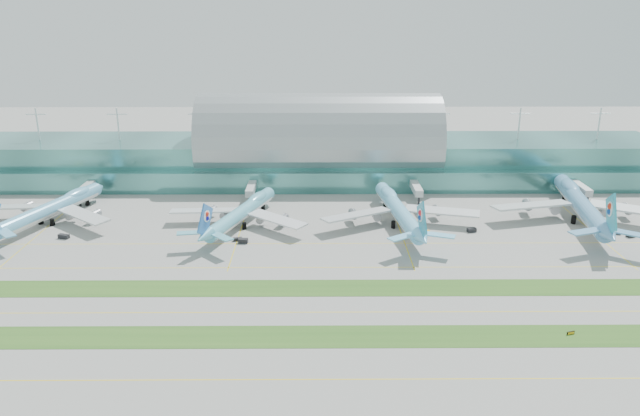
{
  "coord_description": "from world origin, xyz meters",
  "views": [
    {
      "loc": [
        -1.49,
        -177.31,
        87.32
      ],
      "look_at": [
        0.0,
        55.0,
        9.0
      ],
      "focal_mm": 35.0,
      "sensor_mm": 36.0,
      "label": 1
    }
  ],
  "objects_px": {
    "terminal": "(319,151)",
    "airliner_b": "(242,212)",
    "taxiway_sign_east": "(571,333)",
    "airliner_d": "(581,203)",
    "airliner_a": "(52,208)",
    "airliner_c": "(398,209)"
  },
  "relations": [
    {
      "from": "terminal",
      "to": "airliner_b",
      "type": "relative_size",
      "value": 5.17
    },
    {
      "from": "airliner_d",
      "to": "airliner_a",
      "type": "bearing_deg",
      "value": -171.74
    },
    {
      "from": "airliner_b",
      "to": "airliner_a",
      "type": "bearing_deg",
      "value": -164.56
    },
    {
      "from": "terminal",
      "to": "taxiway_sign_east",
      "type": "xyz_separation_m",
      "value": [
        68.1,
        -156.05,
        -13.73
      ]
    },
    {
      "from": "airliner_c",
      "to": "airliner_d",
      "type": "bearing_deg",
      "value": -3.44
    },
    {
      "from": "airliner_b",
      "to": "airliner_d",
      "type": "height_order",
      "value": "airliner_d"
    },
    {
      "from": "terminal",
      "to": "airliner_a",
      "type": "relative_size",
      "value": 4.9
    },
    {
      "from": "airliner_d",
      "to": "terminal",
      "type": "bearing_deg",
      "value": 157.67
    },
    {
      "from": "airliner_b",
      "to": "airliner_d",
      "type": "bearing_deg",
      "value": 21.14
    },
    {
      "from": "airliner_b",
      "to": "airliner_c",
      "type": "height_order",
      "value": "airliner_c"
    },
    {
      "from": "terminal",
      "to": "airliner_c",
      "type": "bearing_deg",
      "value": -64.87
    },
    {
      "from": "airliner_a",
      "to": "airliner_c",
      "type": "distance_m",
      "value": 141.61
    },
    {
      "from": "airliner_b",
      "to": "taxiway_sign_east",
      "type": "height_order",
      "value": "airliner_b"
    },
    {
      "from": "airliner_a",
      "to": "airliner_b",
      "type": "bearing_deg",
      "value": 14.53
    },
    {
      "from": "terminal",
      "to": "airliner_b",
      "type": "bearing_deg",
      "value": -114.64
    },
    {
      "from": "terminal",
      "to": "airliner_a",
      "type": "bearing_deg",
      "value": -149.84
    },
    {
      "from": "airliner_a",
      "to": "airliner_c",
      "type": "xyz_separation_m",
      "value": [
        141.56,
        -3.91,
        0.26
      ]
    },
    {
      "from": "terminal",
      "to": "airliner_a",
      "type": "xyz_separation_m",
      "value": [
        -109.79,
        -63.8,
        -8.18
      ]
    },
    {
      "from": "airliner_a",
      "to": "airliner_c",
      "type": "height_order",
      "value": "airliner_c"
    },
    {
      "from": "taxiway_sign_east",
      "to": "airliner_b",
      "type": "bearing_deg",
      "value": 122.3
    },
    {
      "from": "airliner_b",
      "to": "taxiway_sign_east",
      "type": "distance_m",
      "value": 132.64
    },
    {
      "from": "taxiway_sign_east",
      "to": "terminal",
      "type": "bearing_deg",
      "value": 97.18
    }
  ]
}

